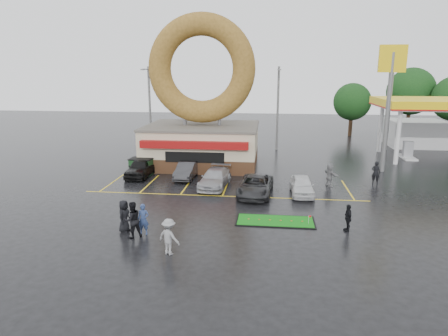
# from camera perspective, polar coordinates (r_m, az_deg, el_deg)

# --- Properties ---
(ground) EXTENTS (120.00, 120.00, 0.00)m
(ground) POSITION_cam_1_polar(r_m,az_deg,el_deg) (24.77, -1.14, -6.41)
(ground) COLOR black
(ground) RESTS_ON ground
(donut_shop) EXTENTS (10.20, 8.70, 13.50)m
(donut_shop) POSITION_cam_1_polar(r_m,az_deg,el_deg) (36.76, -3.16, 7.35)
(donut_shop) COLOR #472B19
(donut_shop) RESTS_ON ground
(gas_station) EXTENTS (12.30, 13.65, 5.90)m
(gas_station) POSITION_cam_1_polar(r_m,az_deg,el_deg) (47.37, 27.50, 6.33)
(gas_station) COLOR silver
(gas_station) RESTS_ON ground
(shell_sign) EXTENTS (2.20, 0.36, 10.60)m
(shell_sign) POSITION_cam_1_polar(r_m,az_deg,el_deg) (36.44, 22.65, 10.88)
(shell_sign) COLOR slate
(shell_sign) RESTS_ON ground
(streetlight_left) EXTENTS (0.40, 2.21, 9.00)m
(streetlight_left) POSITION_cam_1_polar(r_m,az_deg,el_deg) (45.08, -10.58, 8.72)
(streetlight_left) COLOR slate
(streetlight_left) RESTS_ON ground
(streetlight_mid) EXTENTS (0.40, 2.21, 9.00)m
(streetlight_mid) POSITION_cam_1_polar(r_m,az_deg,el_deg) (44.14, 7.69, 8.72)
(streetlight_mid) COLOR slate
(streetlight_mid) RESTS_ON ground
(streetlight_right) EXTENTS (0.40, 2.21, 9.00)m
(streetlight_right) POSITION_cam_1_polar(r_m,az_deg,el_deg) (46.93, 22.63, 8.09)
(streetlight_right) COLOR slate
(streetlight_right) RESTS_ON ground
(tree_far_c) EXTENTS (6.30, 6.30, 9.00)m
(tree_far_c) POSITION_cam_1_polar(r_m,az_deg,el_deg) (60.16, 25.16, 9.87)
(tree_far_c) COLOR #332114
(tree_far_c) RESTS_ON ground
(tree_far_d) EXTENTS (4.90, 4.90, 7.00)m
(tree_far_d) POSITION_cam_1_polar(r_m,az_deg,el_deg) (56.26, 17.84, 8.99)
(tree_far_d) COLOR #332114
(tree_far_d) RESTS_ON ground
(car_black) EXTENTS (1.84, 4.40, 1.49)m
(car_black) POSITION_cam_1_polar(r_m,az_deg,el_deg) (33.67, -11.80, 0.06)
(car_black) COLOR black
(car_black) RESTS_ON ground
(car_dgrey) EXTENTS (1.49, 3.97, 1.29)m
(car_dgrey) POSITION_cam_1_polar(r_m,az_deg,el_deg) (32.57, -5.38, -0.34)
(car_dgrey) COLOR #2D2D30
(car_dgrey) RESTS_ON ground
(car_silver) EXTENTS (2.31, 4.78, 1.34)m
(car_silver) POSITION_cam_1_polar(r_m,az_deg,el_deg) (30.02, -1.30, -1.45)
(car_silver) COLOR #9B9B9F
(car_silver) RESTS_ON ground
(car_grey) EXTENTS (2.63, 5.03, 1.35)m
(car_grey) POSITION_cam_1_polar(r_m,az_deg,el_deg) (28.13, 4.51, -2.53)
(car_grey) COLOR #28292B
(car_grey) RESTS_ON ground
(car_white) EXTENTS (1.63, 3.89, 1.32)m
(car_white) POSITION_cam_1_polar(r_m,az_deg,el_deg) (28.69, 11.05, -2.46)
(car_white) COLOR silver
(car_white) RESTS_ON ground
(person_blue) EXTENTS (0.63, 0.44, 1.68)m
(person_blue) POSITION_cam_1_polar(r_m,az_deg,el_deg) (21.81, -11.45, -7.20)
(person_blue) COLOR navy
(person_blue) RESTS_ON ground
(person_blackjkt) EXTENTS (1.21, 1.18, 1.96)m
(person_blackjkt) POSITION_cam_1_polar(r_m,az_deg,el_deg) (21.45, -12.97, -7.24)
(person_blackjkt) COLOR black
(person_blackjkt) RESTS_ON ground
(person_hoodie) EXTENTS (1.32, 1.08, 1.78)m
(person_hoodie) POSITION_cam_1_polar(r_m,az_deg,el_deg) (19.31, -7.87, -9.70)
(person_hoodie) COLOR gray
(person_hoodie) RESTS_ON ground
(person_bystander) EXTENTS (0.71, 0.96, 1.78)m
(person_bystander) POSITION_cam_1_polar(r_m,az_deg,el_deg) (22.36, -14.09, -6.67)
(person_bystander) COLOR black
(person_bystander) RESTS_ON ground
(person_cameraman) EXTENTS (0.48, 0.93, 1.52)m
(person_cameraman) POSITION_cam_1_polar(r_m,az_deg,el_deg) (22.84, 17.28, -6.80)
(person_cameraman) COLOR black
(person_cameraman) RESTS_ON ground
(person_walker_near) EXTENTS (1.19, 1.72, 1.79)m
(person_walker_near) POSITION_cam_1_polar(r_m,az_deg,el_deg) (31.20, 14.86, -0.91)
(person_walker_near) COLOR gray
(person_walker_near) RESTS_ON ground
(person_walker_far) EXTENTS (0.76, 0.64, 1.77)m
(person_walker_far) POSITION_cam_1_polar(r_m,az_deg,el_deg) (32.89, 20.86, -0.63)
(person_walker_far) COLOR black
(person_walker_far) RESTS_ON ground
(dumpster) EXTENTS (1.90, 1.35, 1.30)m
(dumpster) POSITION_cam_1_polar(r_m,az_deg,el_deg) (34.37, -11.69, 0.18)
(dumpster) COLOR #183E1C
(dumpster) RESTS_ON ground
(putting_green) EXTENTS (4.56, 1.99, 0.57)m
(putting_green) POSITION_cam_1_polar(r_m,az_deg,el_deg) (23.56, 7.33, -7.51)
(putting_green) COLOR black
(putting_green) RESTS_ON ground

